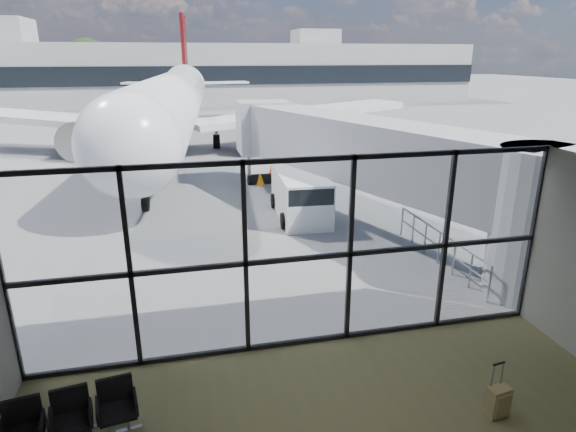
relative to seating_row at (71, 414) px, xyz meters
name	(u,v)px	position (x,y,z in m)	size (l,w,h in m)	color
ground	(202,123)	(4.61, 42.01, -0.55)	(220.00, 220.00, 0.00)	slate
lounge_shell	(391,373)	(4.61, -2.79, 2.10)	(12.02, 8.01, 4.51)	#6A6543
glass_curtain_wall	(299,257)	(4.61, 2.01, 1.70)	(12.10, 0.12, 4.50)	white
jet_bridge	(379,160)	(9.51, 9.08, 2.21)	(8.00, 16.50, 4.33)	#9EA1A4
apron_railing	(439,243)	(10.21, 5.51, 0.17)	(0.06, 5.46, 1.11)	gray
far_terminal	(187,72)	(4.03, 63.98, 3.66)	(80.00, 12.20, 11.00)	#A4A39F
tree_3	(2,69)	(-22.39, 74.01, 4.09)	(4.95, 4.95, 7.12)	#382619
tree_4	(45,64)	(-16.39, 74.01, 4.71)	(5.61, 5.61, 8.07)	#382619
tree_5	(88,60)	(-10.39, 74.01, 5.33)	(6.27, 6.27, 9.03)	#382619
seating_row	(71,414)	(0.00, 0.00, 0.00)	(2.21, 0.94, 0.99)	gray
suitcase	(498,402)	(7.69, -1.18, -0.21)	(0.44, 0.34, 1.10)	olive
airliner	(172,103)	(1.94, 29.13, 2.67)	(35.29, 40.96, 10.55)	white
service_van	(301,195)	(7.01, 11.12, 0.41)	(2.28, 4.37, 1.86)	white
belt_loader	(117,160)	(-1.40, 21.90, 0.12)	(2.29, 4.48, 1.97)	black
traffic_cone_a	(260,179)	(6.24, 16.77, -0.22)	(0.48, 0.48, 0.69)	orange
traffic_cone_b	(300,190)	(7.75, 14.23, -0.26)	(0.42, 0.42, 0.61)	orange
traffic_cone_c	(271,170)	(7.27, 19.01, -0.29)	(0.38, 0.38, 0.54)	#EF350C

